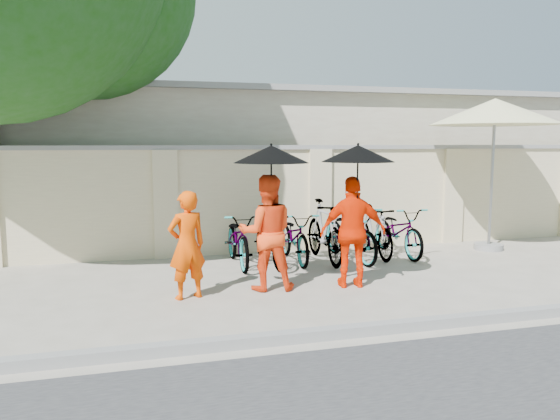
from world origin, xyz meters
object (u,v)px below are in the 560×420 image
object	(u,v)px
monk_right	(353,232)
monk_center	(267,233)
patio_umbrella	(495,113)
monk_left	(187,245)

from	to	relation	value
monk_right	monk_center	bearing A→B (deg)	2.53
monk_center	monk_right	bearing A→B (deg)	179.53
monk_right	patio_umbrella	xyz separation A→B (m)	(3.74, 1.89, 1.87)
monk_left	monk_center	xyz separation A→B (m)	(1.16, 0.16, 0.10)
patio_umbrella	monk_left	bearing A→B (deg)	-163.30
monk_left	patio_umbrella	xyz separation A→B (m)	(6.17, 1.85, 1.95)
monk_left	monk_right	world-z (taller)	monk_right
monk_left	monk_right	xyz separation A→B (m)	(2.43, -0.04, 0.08)
monk_right	patio_umbrella	world-z (taller)	patio_umbrella
monk_left	monk_right	bearing A→B (deg)	160.57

